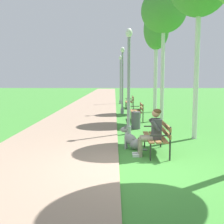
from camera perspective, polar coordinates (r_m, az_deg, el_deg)
ground_plane at (r=6.48m, az=4.69°, el=-11.37°), size 120.00×120.00×0.00m
paved_path at (r=30.26m, az=-2.76°, el=2.87°), size 3.66×60.00×0.04m
park_bench_near at (r=7.71m, az=9.42°, el=-4.59°), size 0.55×1.50×0.85m
park_bench_mid at (r=13.80m, az=5.29°, el=0.41°), size 0.55×1.50×0.85m
park_bench_far at (r=19.67m, az=3.74°, el=2.28°), size 0.55×1.50×0.85m
person_seated_on_near_bench at (r=7.39m, az=8.18°, el=-3.73°), size 0.74×0.49×1.25m
dog_grey at (r=8.11m, az=4.08°, el=-5.79°), size 0.80×0.43×0.71m
lamp_post_near at (r=10.18m, az=3.42°, el=6.44°), size 0.24×0.24×3.80m
lamp_post_mid at (r=16.38m, az=2.12°, el=6.61°), size 0.24×0.24×3.85m
lamp_post_far at (r=23.09m, az=1.72°, el=6.70°), size 0.24×0.24×3.92m
birch_tree_third at (r=14.20m, az=10.48°, el=19.42°), size 2.14×2.08×6.25m
birch_tree_fourth at (r=17.79m, az=8.99°, el=15.98°), size 1.53×1.49×6.23m
litter_bin at (r=11.43m, az=4.88°, el=-1.70°), size 0.36×0.36×0.70m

